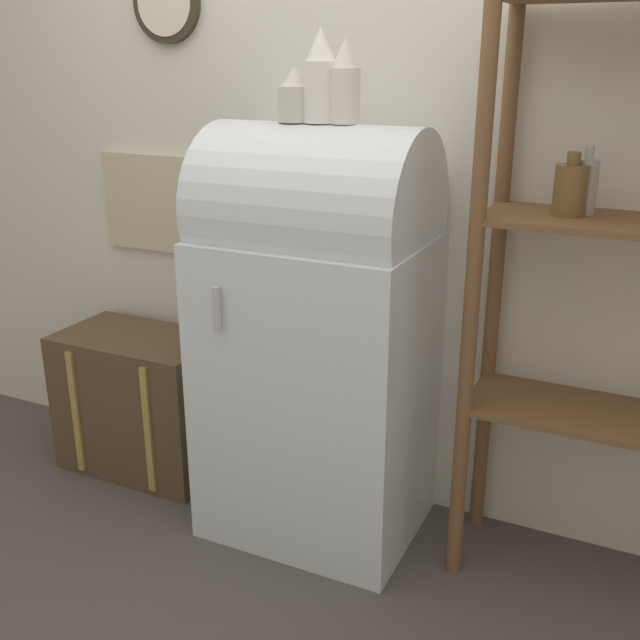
{
  "coord_description": "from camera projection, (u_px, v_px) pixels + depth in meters",
  "views": [
    {
      "loc": [
        1.07,
        -1.97,
        1.69
      ],
      "look_at": [
        0.01,
        0.25,
        0.82
      ],
      "focal_mm": 42.0,
      "sensor_mm": 36.0,
      "label": 1
    }
  ],
  "objects": [
    {
      "name": "vase_left",
      "position": [
        295.0,
        96.0,
        2.4
      ],
      "size": [
        0.11,
        0.11,
        0.17
      ],
      "color": "beige",
      "rests_on": "refrigerator"
    },
    {
      "name": "suitcase_trunk",
      "position": [
        143.0,
        402.0,
        3.19
      ],
      "size": [
        0.67,
        0.41,
        0.6
      ],
      "color": "brown",
      "rests_on": "ground_plane"
    },
    {
      "name": "vase_center",
      "position": [
        321.0,
        79.0,
        2.35
      ],
      "size": [
        0.11,
        0.11,
        0.29
      ],
      "color": "white",
      "rests_on": "refrigerator"
    },
    {
      "name": "wall_back",
      "position": [
        354.0,
        155.0,
        2.72
      ],
      "size": [
        7.0,
        0.09,
        2.7
      ],
      "color": "silver",
      "rests_on": "ground_plane"
    },
    {
      "name": "ground_plane",
      "position": [
        287.0,
        556.0,
        2.68
      ],
      "size": [
        12.0,
        12.0,
        0.0
      ],
      "primitive_type": "plane",
      "color": "#4C4742"
    },
    {
      "name": "shelf_unit",
      "position": [
        608.0,
        269.0,
        2.23
      ],
      "size": [
        0.79,
        0.37,
        1.86
      ],
      "color": "brown",
      "rests_on": "ground_plane"
    },
    {
      "name": "vase_right",
      "position": [
        345.0,
        84.0,
        2.33
      ],
      "size": [
        0.1,
        0.1,
        0.26
      ],
      "color": "silver",
      "rests_on": "refrigerator"
    },
    {
      "name": "refrigerator",
      "position": [
        317.0,
        334.0,
        2.64
      ],
      "size": [
        0.75,
        0.62,
        1.49
      ],
      "color": "silver",
      "rests_on": "ground_plane"
    }
  ]
}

